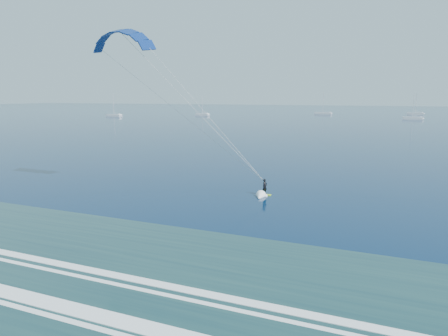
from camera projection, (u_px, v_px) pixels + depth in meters
kitesurfer_rig at (190, 104)px, 43.21m from camera, size 21.44×5.84×19.05m
sailboat_0 at (114, 115)px, 208.50m from camera, size 8.65×2.40×11.77m
sailboat_1 at (202, 114)px, 217.21m from camera, size 7.57×2.40×10.55m
sailboat_2 at (323, 113)px, 232.13m from camera, size 9.63×2.40×12.86m
sailboat_3 at (412, 118)px, 181.47m from camera, size 8.41×2.40×11.72m
sailboat_4 at (415, 113)px, 228.20m from camera, size 8.68×2.40×11.81m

